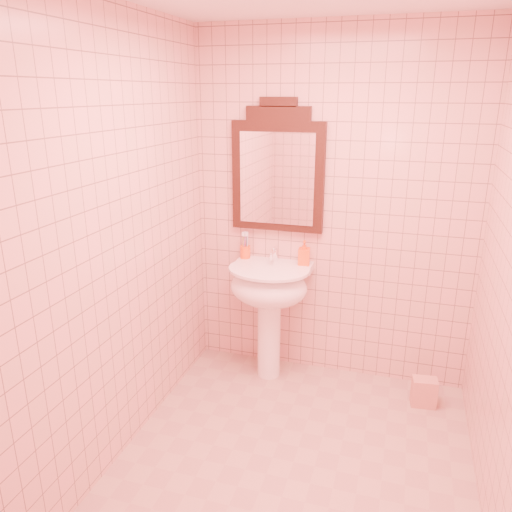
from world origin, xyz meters
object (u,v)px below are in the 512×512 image
(towel, at_px, (424,392))
(mirror, at_px, (278,171))
(toothbrush_cup, at_px, (245,252))
(soap_dispenser, at_px, (304,253))
(pedestal_sink, at_px, (269,294))

(towel, bearing_deg, mirror, 166.75)
(mirror, bearing_deg, towel, -13.25)
(mirror, xyz_separation_m, toothbrush_cup, (-0.23, -0.04, -0.60))
(soap_dispenser, relative_size, towel, 0.89)
(pedestal_sink, distance_m, mirror, 0.88)
(pedestal_sink, bearing_deg, towel, -3.20)
(toothbrush_cup, height_order, soap_dispenser, soap_dispenser)
(toothbrush_cup, xyz_separation_m, soap_dispenser, (0.45, -0.02, 0.04))
(mirror, height_order, soap_dispenser, mirror)
(pedestal_sink, distance_m, towel, 1.26)
(soap_dispenser, bearing_deg, mirror, 158.32)
(pedestal_sink, distance_m, soap_dispenser, 0.39)
(pedestal_sink, xyz_separation_m, towel, (1.12, -0.06, -0.56))
(mirror, distance_m, soap_dispenser, 0.61)
(pedestal_sink, relative_size, mirror, 0.93)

